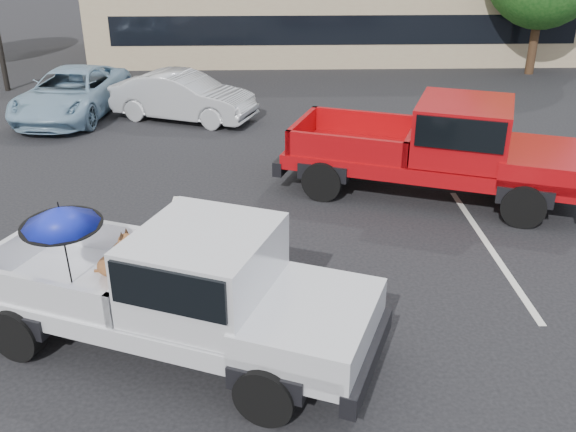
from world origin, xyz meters
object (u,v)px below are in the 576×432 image
silver_sedan (183,97)px  blue_suv (72,93)px  red_pickup (452,146)px  silver_pickup (190,285)px

silver_sedan → blue_suv: (-3.37, 0.50, -0.00)m
blue_suv → red_pickup: bearing=-26.7°
silver_pickup → blue_suv: silver_pickup is taller
silver_sedan → blue_suv: size_ratio=0.84×
red_pickup → silver_sedan: size_ratio=1.59×
silver_pickup → silver_sedan: size_ratio=1.43×
red_pickup → blue_suv: 11.60m
blue_suv → silver_pickup: bearing=-60.8°
silver_pickup → red_pickup: size_ratio=0.90×
red_pickup → blue_suv: size_ratio=1.35×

